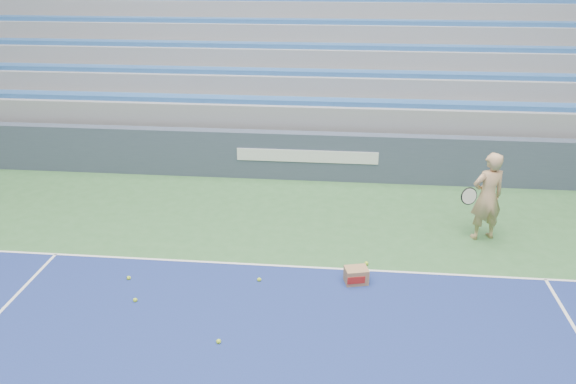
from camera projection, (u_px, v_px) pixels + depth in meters
The scene contains 9 objects.
sponsor_barrier at pixel (308, 156), 12.82m from camera, with size 30.00×0.32×1.10m.
bleachers at pixel (321, 39), 17.33m from camera, with size 31.00×9.15×7.30m.
tennis_player at pixel (487, 196), 10.01m from camera, with size 0.95×0.90×1.66m.
ball_box at pixel (356, 276), 8.89m from camera, with size 0.41×0.35×0.27m.
tennis_ball_0 at pixel (366, 263), 9.43m from camera, with size 0.07×0.07×0.07m, color #B3DE2D.
tennis_ball_1 at pixel (259, 280), 8.97m from camera, with size 0.07×0.07×0.07m, color #B3DE2D.
tennis_ball_2 at pixel (129, 278), 9.01m from camera, with size 0.07×0.07×0.07m, color #B3DE2D.
tennis_ball_3 at pixel (135, 300), 8.44m from camera, with size 0.07×0.07×0.07m, color #B3DE2D.
tennis_ball_4 at pixel (219, 341), 7.55m from camera, with size 0.07×0.07×0.07m, color #B3DE2D.
Camera 1 is at (0.76, 3.80, 4.87)m, focal length 35.00 mm.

